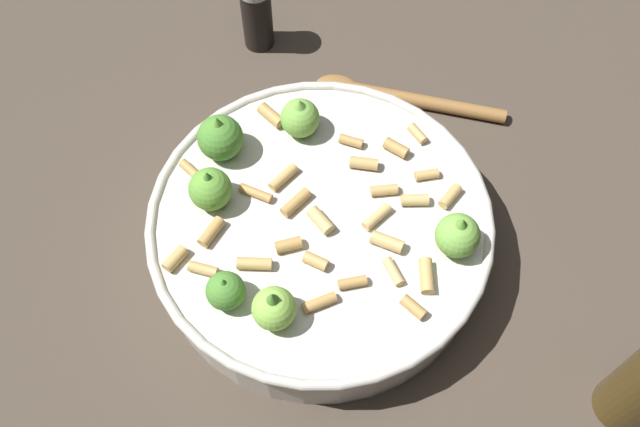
% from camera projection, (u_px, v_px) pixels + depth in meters
% --- Properties ---
extents(ground_plane, '(2.40, 2.40, 0.00)m').
position_uv_depth(ground_plane, '(320.00, 248.00, 0.75)').
color(ground_plane, '#42382D').
extents(cooking_pan, '(0.34, 0.34, 0.12)m').
position_uv_depth(cooking_pan, '(318.00, 230.00, 0.72)').
color(cooking_pan, beige).
rests_on(cooking_pan, ground).
extents(pepper_shaker, '(0.04, 0.04, 0.09)m').
position_uv_depth(pepper_shaker, '(257.00, 14.00, 0.85)').
color(pepper_shaker, black).
rests_on(pepper_shaker, ground).
extents(wooden_spoon, '(0.22, 0.10, 0.02)m').
position_uv_depth(wooden_spoon, '(397.00, 97.00, 0.84)').
color(wooden_spoon, olive).
rests_on(wooden_spoon, ground).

